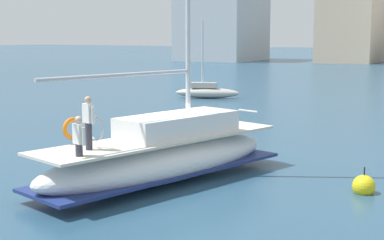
% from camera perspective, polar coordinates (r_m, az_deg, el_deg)
% --- Properties ---
extents(ground_plane, '(400.00, 400.00, 0.00)m').
position_cam_1_polar(ground_plane, '(20.61, -1.95, -5.08)').
color(ground_plane, '#284C66').
extents(main_sailboat, '(4.87, 9.89, 12.68)m').
position_cam_1_polar(main_sailboat, '(19.07, -2.78, -3.40)').
color(main_sailboat, white).
rests_on(main_sailboat, ground).
extents(moored_sloop_far, '(5.02, 2.75, 5.87)m').
position_cam_1_polar(moored_sloop_far, '(44.31, 1.46, 2.83)').
color(moored_sloop_far, '#B7B2A8').
rests_on(moored_sloop_far, ground).
extents(mooring_buoy, '(0.70, 0.70, 0.95)m').
position_cam_1_polar(mooring_buoy, '(18.57, 16.55, -6.27)').
color(mooring_buoy, yellow).
rests_on(mooring_buoy, ground).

